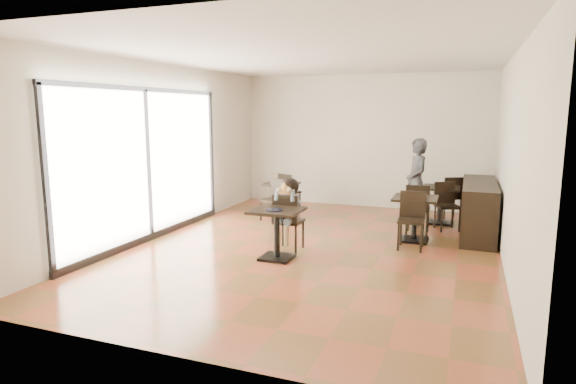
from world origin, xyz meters
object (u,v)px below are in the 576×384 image
at_px(adult_patron, 416,182).
at_px(chair_mid_a, 418,209).
at_px(cafe_table_mid, 415,219).
at_px(chair_left_b, 272,200).
at_px(child_table, 277,234).
at_px(chair_back_b, 448,207).
at_px(chair_left_a, 290,192).
at_px(cafe_table_back, 441,205).
at_px(chair_mid_b, 411,221).
at_px(child_chair, 289,222).
at_px(child, 289,214).
at_px(chair_back_a, 450,197).
at_px(cafe_table_left, 281,199).

distance_m(adult_patron, chair_mid_a, 0.88).
distance_m(cafe_table_mid, chair_mid_a, 0.56).
bearing_deg(chair_left_b, child_table, -44.60).
height_order(cafe_table_mid, chair_mid_a, chair_mid_a).
height_order(chair_mid_a, chair_back_b, chair_mid_a).
relative_size(chair_left_a, chair_back_b, 0.95).
relative_size(chair_left_a, chair_left_b, 1.00).
xyz_separation_m(cafe_table_back, chair_mid_b, (-0.36, -2.17, 0.10)).
relative_size(child_table, cafe_table_mid, 1.00).
bearing_deg(cafe_table_mid, chair_back_b, 64.01).
bearing_deg(chair_mid_a, child_chair, 42.90).
distance_m(chair_mid_a, chair_back_b, 0.73).
relative_size(child, chair_left_b, 1.37).
xyz_separation_m(cafe_table_back, chair_left_a, (-3.40, 0.10, 0.06)).
height_order(cafe_table_mid, chair_back_b, chair_back_b).
bearing_deg(child, cafe_table_mid, 34.37).
relative_size(chair_back_a, chair_back_b, 1.00).
xyz_separation_m(chair_mid_a, chair_left_a, (-3.03, 1.17, -0.04)).
relative_size(cafe_table_left, chair_left_a, 0.83).
bearing_deg(chair_left_b, chair_mid_b, 0.25).
xyz_separation_m(chair_back_a, chair_back_b, (0.00, -1.10, 0.00)).
relative_size(chair_mid_a, chair_left_a, 1.09).
bearing_deg(chair_left_a, cafe_table_back, -160.41).
bearing_deg(chair_left_b, cafe_table_left, 111.31).
bearing_deg(child_chair, child_table, 90.00).
xyz_separation_m(chair_left_b, chair_back_a, (3.55, 1.55, 0.02)).
bearing_deg(chair_back_a, child_table, 34.35).
distance_m(adult_patron, chair_mid_b, 1.91).
distance_m(child_table, chair_back_b, 3.82).
bearing_deg(cafe_table_left, cafe_table_back, 7.52).
xyz_separation_m(adult_patron, chair_back_b, (0.64, -0.25, -0.42)).
distance_m(child_chair, chair_left_a, 3.23).
bearing_deg(chair_left_b, child_chair, -38.82).
bearing_deg(chair_mid_b, chair_back_b, 70.94).
bearing_deg(cafe_table_left, child_table, -69.89).
bearing_deg(cafe_table_left, child_chair, -65.91).
xyz_separation_m(child, chair_left_a, (-1.11, 3.03, -0.17)).
height_order(cafe_table_back, chair_left_b, chair_left_b).
relative_size(child_chair, chair_mid_a, 1.00).
relative_size(child_chair, cafe_table_back, 1.25).
distance_m(chair_left_b, chair_back_b, 3.58).
bearing_deg(child_table, child, 90.00).
height_order(chair_left_b, chair_back_a, chair_back_a).
height_order(chair_mid_a, chair_left_b, chair_mid_a).
relative_size(child_chair, chair_left_a, 1.09).
bearing_deg(child, chair_back_a, 54.94).
bearing_deg(adult_patron, child, -58.81).
distance_m(child_chair, chair_back_a, 4.25).
xyz_separation_m(child, chair_left_b, (-1.11, 1.93, -0.17)).
bearing_deg(cafe_table_mid, chair_mid_b, -90.00).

